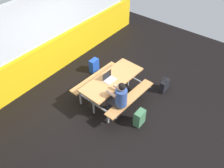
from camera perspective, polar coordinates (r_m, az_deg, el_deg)
ground_plane at (r=6.90m, az=-0.38°, el=-3.78°), size 10.00×10.00×0.02m
accent_backdrop at (r=7.41m, az=-14.24°, el=10.81°), size 8.00×0.14×2.60m
picnic_table_main at (r=6.53m, az=0.00°, el=0.16°), size 1.87×1.64×0.74m
student_nearer at (r=5.97m, az=1.57°, el=-3.13°), size 0.38×0.53×1.21m
laptop_silver at (r=6.37m, az=-0.74°, el=1.36°), size 0.33×0.24×0.22m
backpack_dark at (r=6.20m, az=6.47°, el=-7.94°), size 0.30×0.22×0.44m
tote_bag_bright at (r=7.21m, az=12.28°, el=-0.27°), size 0.34×0.21×0.43m
satchel_spare at (r=7.76m, az=-4.30°, el=4.39°), size 0.30×0.22×0.44m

